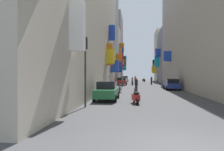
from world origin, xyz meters
TOP-DOWN VIEW (x-y plane):
  - ground_plane at (0.00, 30.00)m, footprint 140.00×140.00m
  - building_left_mid_a at (-7.99, 23.93)m, footprint 7.26×18.59m
  - building_left_mid_b at (-7.98, 36.93)m, footprint 7.07×7.40m
  - building_left_mid_c at (-7.97, 44.35)m, footprint 7.14×7.45m
  - building_left_far at (-7.98, 54.04)m, footprint 7.34×11.92m
  - building_right_near at (8.00, 20.50)m, footprint 7.31×41.00m
  - building_right_mid_a at (7.99, 45.48)m, footprint 7.21×8.95m
  - building_right_mid_c at (7.98, 55.71)m, footprint 7.24×8.56m
  - parked_car_blue at (3.70, 22.31)m, footprint 1.87×3.95m
  - parked_car_red at (-3.80, 33.56)m, footprint 2.01×4.25m
  - parked_car_white at (-3.98, 52.19)m, footprint 1.86×4.07m
  - parked_car_green at (-3.62, 10.68)m, footprint 1.83×4.03m
  - scooter_silver at (-3.07, 17.70)m, footprint 0.52×1.77m
  - scooter_black at (1.23, 49.93)m, footprint 0.75×1.93m
  - scooter_red at (-1.26, 8.89)m, footprint 0.63×1.96m
  - pedestrian_crossing at (-1.12, 39.07)m, footprint 0.39×0.39m
  - pedestrian_near_left at (-3.37, 28.28)m, footprint 0.53×0.53m
  - pedestrian_near_right at (2.11, 35.52)m, footprint 0.54×0.54m
  - pedestrian_mid_street at (-1.14, 17.90)m, footprint 0.39×0.39m
  - pedestrian_far_away at (-1.71, 33.00)m, footprint 0.49×0.49m
  - traffic_light_near_corner at (-4.56, 6.94)m, footprint 0.26×0.34m

SIDE VIEW (x-z plane):
  - ground_plane at x=0.00m, z-range 0.00..0.00m
  - scooter_silver at x=-3.07m, z-range -0.10..1.03m
  - scooter_red at x=-1.26m, z-range -0.10..1.03m
  - scooter_black at x=1.23m, z-range -0.10..1.03m
  - parked_car_red at x=-3.80m, z-range 0.04..1.49m
  - parked_car_blue at x=3.70m, z-range 0.03..1.53m
  - parked_car_green at x=-3.62m, z-range 0.03..1.57m
  - parked_car_white at x=-3.98m, z-range 0.03..1.58m
  - pedestrian_far_away at x=-1.71m, z-range 0.00..1.64m
  - pedestrian_near_right at x=2.11m, z-range 0.00..1.68m
  - pedestrian_mid_street at x=-1.14m, z-range 0.00..1.74m
  - pedestrian_crossing at x=-1.12m, z-range 0.00..1.78m
  - pedestrian_near_left at x=-3.37m, z-range 0.00..1.80m
  - traffic_light_near_corner at x=-4.56m, z-range 0.80..5.36m
  - building_right_mid_a at x=7.99m, z-range 0.00..13.21m
  - building_left_mid_c at x=-7.97m, z-range 0.00..13.55m
  - building_right_mid_c at x=7.98m, z-range -0.02..14.97m
  - building_left_mid_a at x=-7.99m, z-range -0.01..17.48m
  - building_left_far at x=-7.98m, z-range -0.02..19.48m
  - building_left_mid_b at x=-7.98m, z-range -0.03..19.90m
  - building_right_near at x=8.00m, z-range 0.00..20.15m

